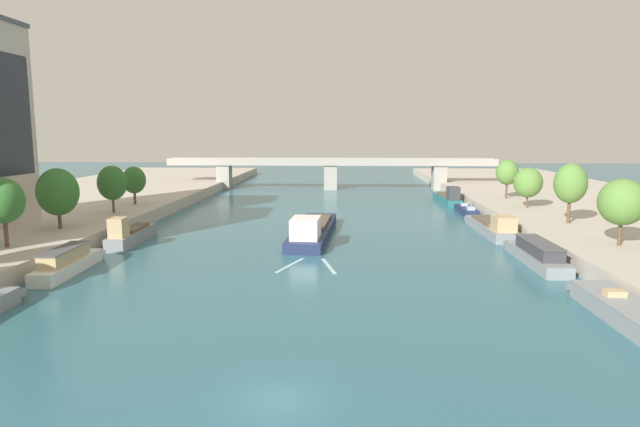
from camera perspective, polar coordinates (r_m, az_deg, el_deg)
name	(u,v)px	position (r m, az deg, el deg)	size (l,w,h in m)	color
ground_plane	(278,400)	(27.21, -4.41, -18.75)	(400.00, 400.00, 0.00)	#2D6070
quay_left	(47,210)	(91.40, -26.56, 0.31)	(36.00, 170.00, 1.75)	#B7AD9E
quay_right	(614,214)	(88.58, 28.23, -0.03)	(36.00, 170.00, 1.75)	#B7AD9E
barge_midriver	(312,229)	(65.31, -0.79, -1.63)	(5.22, 23.00, 3.33)	#1E284C
wake_behind_barge	(310,265)	(51.68, -1.09, -5.43)	(5.59, 6.06, 0.03)	#A0CCD6
moored_boat_left_near	(68,262)	(53.78, -24.77, -4.61)	(2.49, 11.33, 2.35)	silver
moored_boat_left_end	(130,234)	(65.22, -19.12, -2.06)	(2.39, 11.71, 3.45)	gray
moored_boat_right_gap_after	(637,319)	(40.72, 30.09, -9.49)	(2.80, 15.71, 2.39)	gray
moored_boat_right_end	(537,254)	(56.17, 21.61, -3.93)	(2.50, 13.16, 2.26)	gray
moored_boat_right_lone	(492,227)	(70.75, 17.49, -1.31)	(3.32, 15.59, 2.88)	gray
moored_boat_right_downstream	(466,210)	(86.78, 14.99, 0.31)	(1.93, 10.12, 2.11)	#1E284C
moored_boat_right_midway	(448,198)	(99.38, 13.17, 1.62)	(2.92, 14.18, 3.25)	#23666B
tree_left_distant	(3,201)	(58.60, -30.07, 1.14)	(3.71, 3.71, 6.51)	brown
tree_left_by_lamp	(58,192)	(67.19, -25.62, 2.03)	(4.48, 4.48, 6.75)	brown
tree_left_end_of_row	(112,183)	(77.84, -20.81, 2.98)	(3.82, 3.82, 6.28)	brown
tree_left_midway	(134,180)	(85.90, -18.78, 3.31)	(3.44, 3.44, 5.63)	brown
tree_right_end_of_row	(622,202)	(58.79, 28.93, 1.04)	(4.34, 4.34, 6.37)	brown
tree_right_distant	(571,183)	(70.60, 24.61, 2.86)	(3.74, 3.74, 7.07)	brown
tree_right_far	(528,183)	(83.04, 20.82, 3.03)	(4.00, 4.00, 5.73)	brown
tree_right_nearest	(507,172)	(93.62, 18.90, 4.06)	(3.56, 3.56, 6.25)	brown
bridge_far	(331,169)	(119.47, 1.12, 4.64)	(70.84, 4.40, 6.78)	#9E998E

